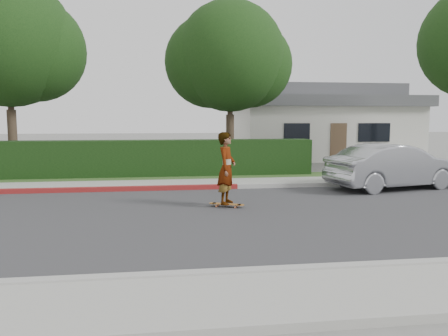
% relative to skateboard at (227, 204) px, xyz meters
% --- Properties ---
extents(ground, '(120.00, 120.00, 0.00)m').
position_rel_skateboard_xyz_m(ground, '(-0.21, -1.08, -0.08)').
color(ground, slate).
rests_on(ground, ground).
extents(road, '(60.00, 8.00, 0.01)m').
position_rel_skateboard_xyz_m(road, '(-0.21, -1.08, -0.08)').
color(road, '#2D2D30').
rests_on(road, ground).
extents(curb_near, '(60.00, 0.20, 0.15)m').
position_rel_skateboard_xyz_m(curb_near, '(-0.21, -5.18, -0.01)').
color(curb_near, '#9E9E99').
rests_on(curb_near, ground).
extents(sidewalk_near, '(60.00, 1.60, 0.12)m').
position_rel_skateboard_xyz_m(sidewalk_near, '(-0.21, -6.08, -0.02)').
color(sidewalk_near, gray).
rests_on(sidewalk_near, ground).
extents(curb_far, '(60.00, 0.20, 0.15)m').
position_rel_skateboard_xyz_m(curb_far, '(-0.21, 3.02, -0.01)').
color(curb_far, '#9E9E99').
rests_on(curb_far, ground).
extents(curb_red_section, '(12.00, 0.21, 0.15)m').
position_rel_skateboard_xyz_m(curb_red_section, '(-5.21, 3.02, -0.01)').
color(curb_red_section, maroon).
rests_on(curb_red_section, ground).
extents(sidewalk_far, '(60.00, 1.60, 0.12)m').
position_rel_skateboard_xyz_m(sidewalk_far, '(-0.21, 3.92, -0.02)').
color(sidewalk_far, gray).
rests_on(sidewalk_far, ground).
extents(planting_strip, '(60.00, 1.60, 0.10)m').
position_rel_skateboard_xyz_m(planting_strip, '(-0.21, 5.52, -0.03)').
color(planting_strip, '#2D4C1E').
rests_on(planting_strip, ground).
extents(hedge, '(15.00, 1.00, 1.50)m').
position_rel_skateboard_xyz_m(hedge, '(-3.21, 6.12, 0.67)').
color(hedge, black).
rests_on(hedge, ground).
extents(tree_left, '(5.99, 5.21, 8.00)m').
position_rel_skateboard_xyz_m(tree_left, '(-7.72, 7.61, 5.18)').
color(tree_left, '#33261C').
rests_on(tree_left, ground).
extents(tree_center, '(5.66, 4.84, 7.44)m').
position_rel_skateboard_xyz_m(tree_center, '(1.28, 8.11, 4.82)').
color(tree_center, '#33261C').
rests_on(tree_center, ground).
extents(house, '(10.60, 8.60, 4.30)m').
position_rel_skateboard_xyz_m(house, '(7.79, 14.92, 2.01)').
color(house, beige).
rests_on(house, ground).
extents(skateboard, '(0.96, 0.58, 0.09)m').
position_rel_skateboard_xyz_m(skateboard, '(0.00, 0.00, 0.00)').
color(skateboard, orange).
rests_on(skateboard, ground).
extents(skateboarder, '(0.70, 0.82, 1.90)m').
position_rel_skateboard_xyz_m(skateboarder, '(0.00, 0.00, 0.97)').
color(skateboarder, white).
rests_on(skateboarder, skateboard).
extents(car_silver, '(4.81, 2.53, 1.51)m').
position_rel_skateboard_xyz_m(car_silver, '(5.99, 2.29, 0.67)').
color(car_silver, '#A5A6AC').
rests_on(car_silver, ground).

